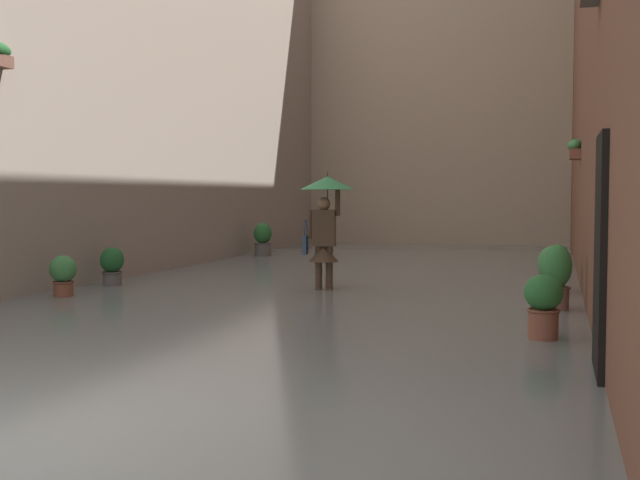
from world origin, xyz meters
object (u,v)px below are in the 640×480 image
(potted_plant_near_right, at_px, (263,240))
(potted_plant_far_right, at_px, (112,266))
(potted_plant_far_left, at_px, (543,306))
(person_wading, at_px, (325,212))
(potted_plant_mid_right, at_px, (63,275))
(potted_plant_mid_left, at_px, (557,277))
(potted_plant_near_left, at_px, (553,270))

(potted_plant_near_right, xyz_separation_m, potted_plant_far_right, (0.12, 7.15, -0.08))
(potted_plant_near_right, distance_m, potted_plant_far_right, 7.15)
(potted_plant_far_left, xyz_separation_m, potted_plant_far_right, (7.35, -3.28, -0.03))
(person_wading, bearing_deg, potted_plant_mid_right, 29.30)
(potted_plant_far_left, relative_size, potted_plant_far_right, 1.06)
(potted_plant_far_right, distance_m, potted_plant_mid_right, 1.58)
(potted_plant_near_right, bearing_deg, potted_plant_mid_right, 89.83)
(potted_plant_mid_right, xyz_separation_m, potted_plant_mid_left, (-7.40, -0.70, 0.11))
(potted_plant_far_right, relative_size, potted_plant_mid_right, 1.04)
(potted_plant_mid_right, height_order, potted_plant_mid_left, potted_plant_mid_left)
(potted_plant_far_right, height_order, potted_plant_mid_right, potted_plant_far_right)
(person_wading, bearing_deg, potted_plant_mid_left, 160.05)
(potted_plant_mid_left, bearing_deg, potted_plant_far_right, -6.68)
(potted_plant_mid_left, bearing_deg, potted_plant_far_left, 86.58)
(potted_plant_mid_left, distance_m, potted_plant_near_left, 2.04)
(potted_plant_far_right, xyz_separation_m, potted_plant_mid_right, (-0.09, 1.58, 0.00))
(potted_plant_far_left, distance_m, potted_plant_mid_right, 7.45)
(potted_plant_far_right, bearing_deg, potted_plant_mid_right, 93.40)
(potted_plant_mid_right, bearing_deg, potted_plant_mid_left, -174.56)
(person_wading, relative_size, potted_plant_far_left, 2.57)
(potted_plant_near_left, bearing_deg, potted_plant_far_right, 8.91)
(person_wading, relative_size, potted_plant_mid_left, 2.08)
(potted_plant_mid_left, bearing_deg, potted_plant_near_right, -47.44)
(potted_plant_far_right, bearing_deg, potted_plant_far_left, 155.96)
(potted_plant_far_left, distance_m, potted_plant_far_right, 8.04)
(person_wading, distance_m, potted_plant_far_left, 5.28)
(potted_plant_far_right, bearing_deg, person_wading, -172.78)
(potted_plant_far_left, relative_size, potted_plant_mid_left, 0.81)
(person_wading, distance_m, potted_plant_mid_left, 4.06)
(potted_plant_near_right, bearing_deg, potted_plant_far_right, 89.04)
(potted_plant_mid_left, bearing_deg, person_wading, -19.95)
(potted_plant_near_right, height_order, potted_plant_far_right, potted_plant_near_right)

